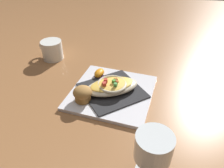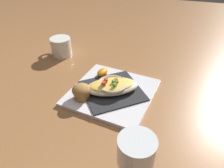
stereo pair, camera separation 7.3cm
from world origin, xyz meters
TOP-DOWN VIEW (x-y plane):
  - ground_plane at (0.00, 0.00)m, footprint 2.60×2.60m
  - square_plate at (0.00, 0.00)m, footprint 0.31×0.31m
  - folded_napkin at (0.00, 0.00)m, footprint 0.27×0.27m
  - gratin_dish at (-0.00, -0.00)m, footprint 0.21×0.17m
  - muffin at (-0.09, -0.06)m, footprint 0.06×0.06m
  - orange_garnish at (-0.06, 0.09)m, footprint 0.05×0.07m
  - coffee_mug at (-0.30, 0.21)m, footprint 0.12×0.09m
  - stemmed_glass at (0.13, -0.28)m, footprint 0.08×0.08m

SIDE VIEW (x-z plane):
  - ground_plane at x=0.00m, z-range 0.00..0.00m
  - square_plate at x=0.00m, z-range 0.00..0.01m
  - folded_napkin at x=0.00m, z-range 0.01..0.02m
  - orange_garnish at x=-0.06m, z-range 0.01..0.04m
  - gratin_dish at x=0.00m, z-range 0.01..0.06m
  - coffee_mug at x=-0.30m, z-range 0.00..0.08m
  - muffin at x=-0.09m, z-range 0.01..0.06m
  - stemmed_glass at x=0.13m, z-range 0.02..0.15m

